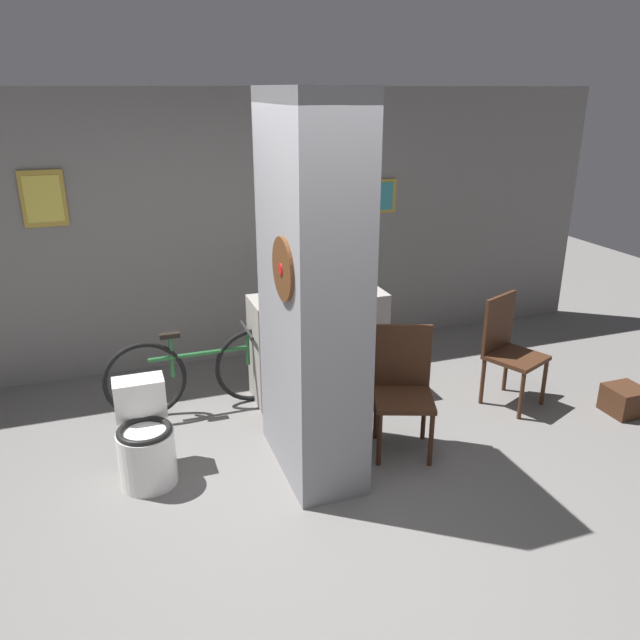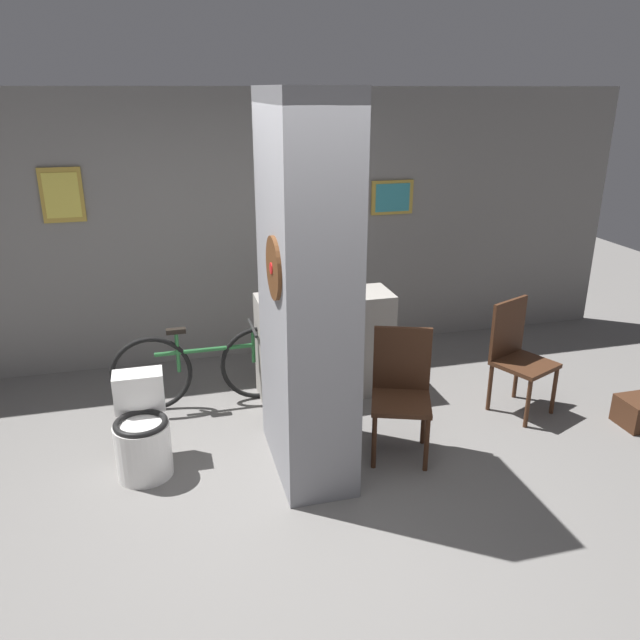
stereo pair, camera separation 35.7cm
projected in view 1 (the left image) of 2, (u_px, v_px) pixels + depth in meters
The scene contains 10 objects.
ground_plane at pixel (322, 506), 4.11m from camera, with size 14.00×14.00×0.00m, color slate.
wall_back at pixel (230, 230), 5.98m from camera, with size 8.00×0.09×2.60m.
pillar_center at pixel (312, 294), 4.14m from camera, with size 0.51×1.02×2.60m.
counter_shelf at pixel (318, 345), 5.48m from camera, with size 1.17×0.44×0.92m.
toilet at pixel (145, 442), 4.31m from camera, with size 0.39×0.55×0.68m.
chair_near_pillar at pixel (403, 385), 4.63m from camera, with size 0.55×0.55×0.95m.
chair_by_doorway at pixel (508, 346), 5.31m from camera, with size 0.56×0.56×0.95m.
bicycle at pixel (201, 371), 5.24m from camera, with size 1.58×0.42×0.72m.
bottle_tall at pixel (311, 285), 5.22m from camera, with size 0.08×0.08×0.30m.
floor_crate at pixel (624, 400), 5.25m from camera, with size 0.29×0.29×0.23m.
Camera 1 is at (-1.16, -3.22, 2.59)m, focal length 35.00 mm.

